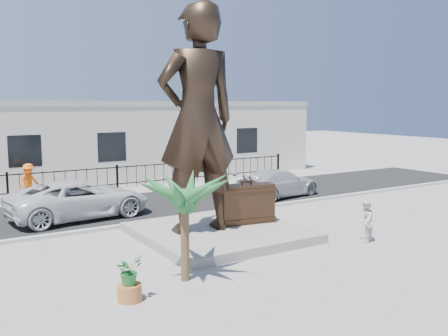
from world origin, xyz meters
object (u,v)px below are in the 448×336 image
object	(u,v)px
suitcase	(246,204)
car_white	(79,199)
statue	(198,119)
tourist	(365,221)

from	to	relation	value
suitcase	car_white	size ratio (longest dim) A/B	0.36
suitcase	car_white	distance (m)	6.87
statue	suitcase	distance (m)	3.64
suitcase	car_white	xyz separation A→B (m)	(-4.48, 5.20, -0.22)
tourist	car_white	bearing A→B (deg)	-76.22
statue	suitcase	size ratio (longest dim) A/B	3.77
tourist	car_white	size ratio (longest dim) A/B	0.25
statue	tourist	xyz separation A→B (m)	(4.50, -3.24, -3.34)
suitcase	tourist	size ratio (longest dim) A/B	1.41
statue	tourist	bearing A→B (deg)	148.56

